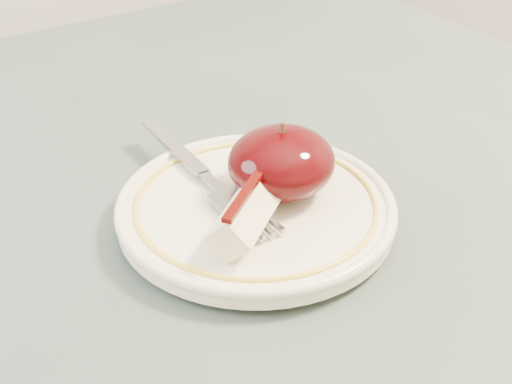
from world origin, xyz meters
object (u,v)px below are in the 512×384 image
plate (256,208)px  apple_half (281,162)px  fork (205,175)px  table (233,284)px

plate → apple_half: apple_half is taller
plate → fork: 0.05m
fork → apple_half: bearing=-135.5°
plate → apple_half: (0.02, 0.00, 0.03)m
table → apple_half: bearing=-54.5°
table → plate: (-0.00, -0.04, 0.10)m
plate → table: bearing=88.6°
apple_half → fork: apple_half is taller
table → plate: bearing=-91.4°
apple_half → fork: size_ratio=0.41×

